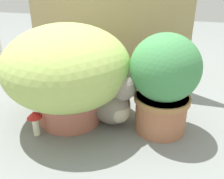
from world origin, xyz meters
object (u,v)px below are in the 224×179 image
(grass_planter, at_px, (67,70))
(leafy_planter, at_px, (164,81))
(mushroom_ornament_pink, at_px, (51,108))
(cat, at_px, (110,100))
(mushroom_ornament_red, at_px, (35,119))

(grass_planter, bearing_deg, leafy_planter, 3.77)
(grass_planter, xyz_separation_m, leafy_planter, (0.44, 0.03, -0.02))
(mushroom_ornament_pink, bearing_deg, cat, 23.33)
(mushroom_ornament_pink, bearing_deg, mushroom_ornament_red, -118.71)
(mushroom_ornament_red, bearing_deg, cat, 32.24)
(cat, xyz_separation_m, mushroom_ornament_pink, (-0.25, -0.11, -0.02))
(cat, bearing_deg, grass_planter, -174.56)
(grass_planter, bearing_deg, mushroom_ornament_pink, -120.32)
(leafy_planter, height_order, mushroom_ornament_red, leafy_planter)
(leafy_planter, relative_size, mushroom_ornament_pink, 3.22)
(grass_planter, relative_size, mushroom_ornament_red, 4.76)
(leafy_planter, distance_m, mushroom_ornament_red, 0.59)
(grass_planter, xyz_separation_m, mushroom_ornament_pink, (-0.05, -0.09, -0.16))
(leafy_planter, height_order, mushroom_ornament_pink, leafy_planter)
(grass_planter, relative_size, leafy_planter, 1.29)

